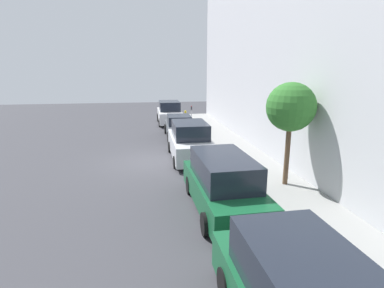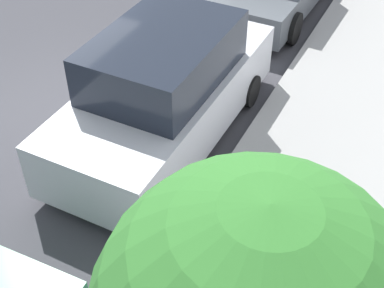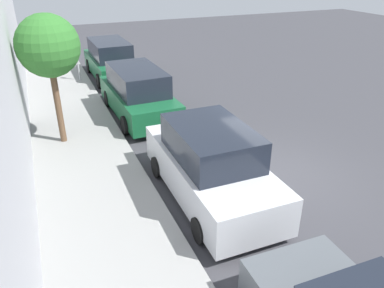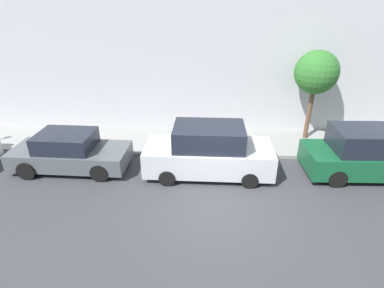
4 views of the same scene
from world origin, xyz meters
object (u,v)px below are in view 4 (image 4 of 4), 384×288
at_px(parked_suv_third, 209,152).
at_px(parked_sedan_fourth, 70,152).
at_px(street_tree, 316,73).
at_px(parked_minivan_second, 372,153).

relative_size(parked_suv_third, parked_sedan_fourth, 1.06).
distance_m(parked_sedan_fourth, street_tree, 10.83).
bearing_deg(parked_minivan_second, parked_sedan_fourth, 90.50).
height_order(parked_suv_third, parked_sedan_fourth, parked_suv_third).
distance_m(parked_minivan_second, street_tree, 4.10).
bearing_deg(parked_sedan_fourth, parked_suv_third, -90.79).
xyz_separation_m(parked_suv_third, parked_sedan_fourth, (0.08, 5.44, -0.21)).
relative_size(parked_minivan_second, street_tree, 1.22).
bearing_deg(parked_minivan_second, street_tree, 27.00).
height_order(parked_suv_third, street_tree, street_tree).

